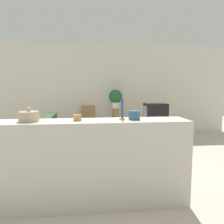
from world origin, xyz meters
TOP-DOWN VIEW (x-y plane):
  - ground_plane at (0.00, 0.00)m, footprint 14.00×14.00m
  - wall_back at (0.00, 3.43)m, footprint 9.00×0.06m
  - couch at (-0.41, 1.54)m, footprint 0.90×1.65m
  - tv_stand at (1.82, 2.05)m, footprint 0.82×0.59m
  - television at (1.81, 2.05)m, footprint 0.54×0.43m
  - wooden_chair at (0.17, 3.07)m, footprint 0.44×0.44m
  - plant_stand at (0.93, 2.91)m, footprint 0.20×0.20m
  - potted_plant at (0.93, 2.91)m, footprint 0.38×0.38m
  - foreground_counter at (0.00, -0.58)m, footprint 2.72×0.44m
  - decorative_bowl at (-0.54, -0.58)m, footprint 0.23×0.23m
  - candle_jar at (0.02, -0.58)m, footprint 0.10×0.10m
  - candlestick at (0.56, -0.58)m, footprint 0.07×0.07m
  - coffee_tin at (0.71, -0.58)m, footprint 0.14×0.14m

SIDE VIEW (x-z plane):
  - ground_plane at x=0.00m, z-range 0.00..0.00m
  - tv_stand at x=1.82m, z-range 0.00..0.46m
  - couch at x=-0.41m, z-range -0.12..0.69m
  - plant_stand at x=0.93m, z-range 0.00..0.85m
  - wooden_chair at x=0.17m, z-range 0.04..0.95m
  - foreground_counter at x=0.00m, z-range 0.00..1.06m
  - television at x=1.81m, z-range 0.46..1.05m
  - candle_jar at x=0.02m, z-range 1.06..1.13m
  - coffee_tin at x=0.71m, z-range 1.06..1.16m
  - decorative_bowl at x=-0.54m, z-range 1.03..1.20m
  - candlestick at x=0.56m, z-range 1.01..1.27m
  - potted_plant at x=0.93m, z-range 0.89..1.41m
  - wall_back at x=0.00m, z-range 0.00..2.70m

